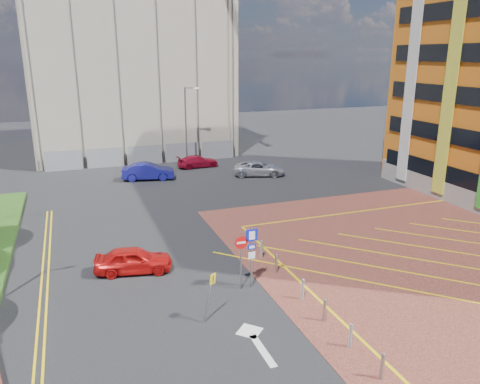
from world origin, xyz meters
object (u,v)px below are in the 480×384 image
warning_sign (210,291)px  car_red_back (198,161)px  car_silver_back (259,169)px  lamp_back (187,123)px  sign_cluster (248,251)px  car_blue_back (148,171)px  car_red_left (133,260)px

warning_sign → car_red_back: bearing=75.7°
car_red_back → car_silver_back: (4.58, -5.34, 0.07)m
car_silver_back → warning_sign: bearing=172.0°
warning_sign → car_silver_back: bearing=62.8°
lamp_back → sign_cluster: bearing=-98.0°
car_red_back → car_blue_back: bearing=116.2°
car_red_back → car_red_left: bearing=152.7°
sign_cluster → car_red_left: sign_cluster is taller
lamp_back → car_blue_back: size_ratio=1.70×
sign_cluster → car_blue_back: bearing=92.7°
lamp_back → warning_sign: bearing=-102.3°
warning_sign → car_red_left: size_ratio=0.56×
warning_sign → car_red_back: size_ratio=0.54×
lamp_back → sign_cluster: lamp_back is taller
sign_cluster → lamp_back: bearing=82.0°
car_red_back → car_silver_back: size_ratio=0.86×
car_red_left → car_silver_back: size_ratio=0.83×
warning_sign → car_silver_back: warning_sign is taller
car_red_left → car_silver_back: car_red_left is taller
car_red_left → lamp_back: bearing=-9.5°
lamp_back → car_silver_back: size_ratio=1.66×
lamp_back → car_blue_back: 7.47m
lamp_back → car_red_back: size_ratio=1.92×
car_silver_back → car_blue_back: bearing=97.6°
warning_sign → car_silver_back: 25.64m
sign_cluster → car_red_left: 6.37m
car_blue_back → car_silver_back: (10.17, -2.10, -0.10)m
car_red_left → car_red_back: bearing=-12.2°
warning_sign → car_blue_back: size_ratio=0.48×
car_blue_back → car_silver_back: 10.38m
lamp_back → car_red_back: (0.75, -1.17, -3.75)m
car_red_left → car_blue_back: bearing=-0.7°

